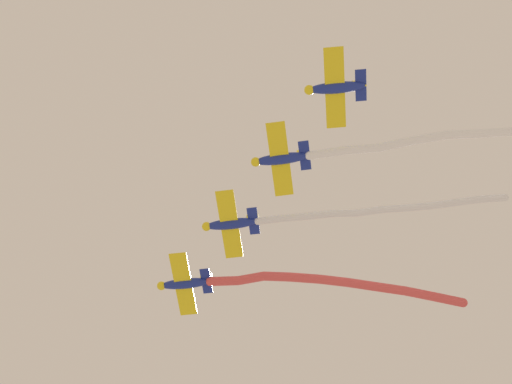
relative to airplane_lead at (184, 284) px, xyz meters
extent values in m
ellipsoid|color=navy|center=(-0.13, 0.01, -0.01)|extent=(5.29, 1.40, 1.07)
sphere|color=yellow|center=(2.36, -0.15, -0.01)|extent=(0.97, 0.97, 0.91)
ellipsoid|color=black|center=(0.52, -0.03, 0.39)|extent=(1.35, 0.79, 0.57)
cube|color=yellow|center=(0.05, 0.00, -0.16)|extent=(2.26, 7.71, 0.14)
cube|color=navy|center=(-2.32, 0.15, 0.08)|extent=(1.18, 3.03, 0.12)
cube|color=yellow|center=(-2.22, 0.14, 0.64)|extent=(1.20, 0.22, 1.48)
cylinder|color=#DB4C4C|center=(-4.19, 0.12, -0.03)|extent=(2.95, 1.03, 1.03)
cylinder|color=#DB4C4C|center=(-6.96, 0.22, 0.12)|extent=(2.83, 1.23, 1.13)
cylinder|color=#DB4C4C|center=(-9.70, 0.34, 0.05)|extent=(2.92, 0.99, 1.24)
cylinder|color=#DB4C4C|center=(-12.59, 0.19, -0.22)|extent=(3.14, 1.19, 1.17)
cylinder|color=#DB4C4C|center=(-15.47, -0.19, -0.36)|extent=(2.95, 1.41, 0.99)
cylinder|color=#DB4C4C|center=(-18.26, -0.63, -0.58)|extent=(3.07, 1.32, 1.33)
cylinder|color=#DB4C4C|center=(-21.18, -1.10, -0.87)|extent=(3.25, 1.47, 1.14)
cylinder|color=#DB4C4C|center=(-24.05, -1.65, -1.15)|extent=(3.03, 1.47, 1.31)
cylinder|color=#DB4C4C|center=(-26.96, -2.30, -1.49)|extent=(3.41, 1.65, 1.25)
sphere|color=#DB4C4C|center=(-2.74, 0.17, -0.07)|extent=(0.93, 0.93, 0.93)
sphere|color=#DB4C4C|center=(-5.63, 0.07, 0.02)|extent=(0.93, 0.93, 0.93)
sphere|color=#DB4C4C|center=(-8.29, 0.37, 0.21)|extent=(0.93, 0.93, 0.93)
sphere|color=#DB4C4C|center=(-11.10, 0.32, -0.10)|extent=(0.93, 0.93, 0.93)
sphere|color=#DB4C4C|center=(-14.09, 0.05, -0.33)|extent=(0.93, 0.93, 0.93)
sphere|color=#DB4C4C|center=(-16.85, -0.44, -0.39)|extent=(0.93, 0.93, 0.93)
sphere|color=#DB4C4C|center=(-19.67, -0.83, -0.77)|extent=(0.93, 0.93, 0.93)
sphere|color=#DB4C4C|center=(-22.68, -1.38, -0.97)|extent=(0.93, 0.93, 0.93)
sphere|color=#DB4C4C|center=(-25.41, -1.93, -1.33)|extent=(0.93, 0.93, 0.93)
sphere|color=#DB4C4C|center=(-28.52, -2.66, -1.64)|extent=(0.93, 0.93, 0.93)
ellipsoid|color=navy|center=(-5.36, 6.71, 0.24)|extent=(5.30, 1.44, 1.07)
sphere|color=yellow|center=(-2.87, 6.53, 0.24)|extent=(0.97, 0.97, 0.91)
ellipsoid|color=black|center=(-4.71, 6.66, 0.64)|extent=(1.36, 0.81, 0.57)
cube|color=yellow|center=(-5.18, 6.70, 0.09)|extent=(2.32, 7.72, 0.14)
cube|color=navy|center=(-7.55, 6.87, 0.33)|extent=(1.21, 3.04, 0.12)
cube|color=yellow|center=(-7.45, 6.86, 0.89)|extent=(1.20, 0.23, 1.48)
cylinder|color=white|center=(-9.07, 6.93, 0.30)|extent=(2.30, 0.75, 0.94)
cylinder|color=white|center=(-11.48, 7.11, 0.27)|extent=(2.79, 0.99, 1.01)
cylinder|color=white|center=(-14.09, 7.41, 0.00)|extent=(2.74, 1.01, 0.93)
cylinder|color=white|center=(-16.56, 7.61, -0.23)|extent=(2.42, 0.76, 0.91)
cylinder|color=white|center=(-18.98, 7.78, -0.35)|extent=(2.59, 0.97, 0.73)
cylinder|color=white|center=(-21.28, 7.98, -0.44)|extent=(2.18, 0.81, 0.83)
cylinder|color=white|center=(-23.62, 8.18, -0.64)|extent=(2.73, 0.97, 0.97)
cylinder|color=white|center=(-26.06, 8.48, -0.83)|extent=(2.43, 0.99, 0.81)
cylinder|color=white|center=(-28.24, 8.68, -0.80)|extent=(2.17, 0.80, 0.88)
cylinder|color=white|center=(-30.50, 8.85, -0.83)|extent=(2.58, 0.90, 0.96)
sphere|color=white|center=(-7.97, 6.90, 0.18)|extent=(0.69, 0.69, 0.69)
sphere|color=white|center=(-10.17, 6.96, 0.43)|extent=(0.69, 0.69, 0.69)
sphere|color=white|center=(-12.80, 7.26, 0.11)|extent=(0.69, 0.69, 0.69)
sphere|color=white|center=(-15.39, 7.57, -0.12)|extent=(0.69, 0.69, 0.69)
sphere|color=white|center=(-17.73, 7.64, -0.33)|extent=(0.69, 0.69, 0.69)
sphere|color=white|center=(-20.23, 7.92, -0.37)|extent=(0.69, 0.69, 0.69)
sphere|color=white|center=(-22.33, 8.04, -0.50)|extent=(0.69, 0.69, 0.69)
sphere|color=white|center=(-24.91, 8.33, -0.78)|extent=(0.69, 0.69, 0.69)
sphere|color=white|center=(-27.21, 8.63, -0.89)|extent=(0.69, 0.69, 0.69)
sphere|color=white|center=(-29.28, 8.74, -0.70)|extent=(0.69, 0.69, 0.69)
sphere|color=white|center=(-31.72, 8.95, -0.96)|extent=(0.69, 0.69, 0.69)
ellipsoid|color=navy|center=(-10.59, 13.41, 0.49)|extent=(5.31, 1.51, 1.07)
sphere|color=yellow|center=(-8.10, 13.21, 0.49)|extent=(0.98, 0.98, 0.91)
ellipsoid|color=black|center=(-9.94, 13.36, 0.89)|extent=(1.36, 0.82, 0.57)
cube|color=yellow|center=(-10.41, 13.40, 0.34)|extent=(2.42, 7.74, 0.14)
cube|color=navy|center=(-12.78, 13.60, 0.58)|extent=(1.25, 3.05, 0.12)
cube|color=yellow|center=(-12.68, 13.59, 1.14)|extent=(1.20, 0.24, 1.48)
cylinder|color=white|center=(-14.94, 13.85, 0.38)|extent=(3.60, 1.24, 0.91)
cylinder|color=white|center=(-18.20, 14.05, 0.47)|extent=(3.13, 0.85, 1.09)
cylinder|color=white|center=(-21.39, 14.31, 0.64)|extent=(3.47, 1.36, 0.88)
cylinder|color=white|center=(-24.63, 14.77, 0.73)|extent=(3.29, 1.17, 0.93)
cylinder|color=white|center=(-27.79, 14.95, 0.77)|extent=(3.16, 0.82, 0.85)
cylinder|color=white|center=(-31.14, 14.90, 0.95)|extent=(3.68, 0.92, 1.23)
sphere|color=white|center=(-13.20, 13.63, 0.43)|extent=(0.81, 0.81, 0.81)
sphere|color=white|center=(-16.68, 14.06, 0.33)|extent=(0.81, 0.81, 0.81)
sphere|color=white|center=(-19.73, 14.03, 0.61)|extent=(0.81, 0.81, 0.81)
sphere|color=white|center=(-23.05, 14.59, 0.68)|extent=(0.81, 0.81, 0.81)
sphere|color=white|center=(-26.22, 14.95, 0.79)|extent=(0.81, 0.81, 0.81)
sphere|color=white|center=(-29.36, 14.96, 0.74)|extent=(0.81, 0.81, 0.81)
ellipsoid|color=navy|center=(-15.82, 20.12, 0.74)|extent=(5.27, 1.27, 1.07)
sphere|color=yellow|center=(-13.32, 20.02, 0.74)|extent=(0.94, 0.94, 0.91)
ellipsoid|color=black|center=(-15.16, 20.09, 1.14)|extent=(1.34, 0.76, 0.57)
cube|color=yellow|center=(-15.64, 20.11, 0.59)|extent=(2.07, 7.68, 0.14)
cube|color=navy|center=(-18.01, 20.20, 0.83)|extent=(1.11, 3.01, 0.12)
cube|color=yellow|center=(-17.91, 20.20, 1.39)|extent=(1.19, 0.19, 1.48)
camera|label=1|loc=(-9.50, 40.50, -59.65)|focal=48.71mm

